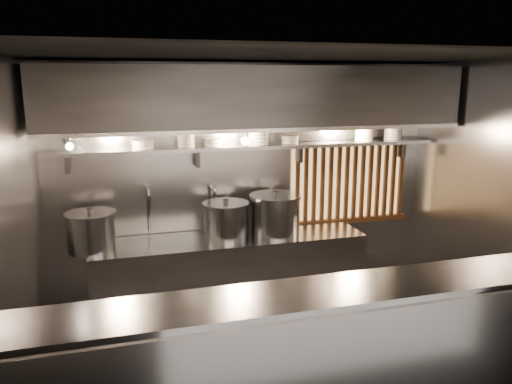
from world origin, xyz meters
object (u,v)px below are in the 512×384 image
stock_pot_right (275,214)px  stock_pot_mid (226,220)px  stock_pot_left (91,231)px  pendant_bulb (245,141)px  heat_lamp (66,140)px

stock_pot_right → stock_pot_mid: bearing=177.3°
stock_pot_left → stock_pot_mid: 1.41m
pendant_bulb → stock_pot_right: size_ratio=0.25×
stock_pot_mid → pendant_bulb: bearing=11.3°
stock_pot_left → stock_pot_mid: bearing=1.9°
heat_lamp → stock_pot_left: (0.15, 0.26, -0.96)m
heat_lamp → stock_pot_left: size_ratio=0.59×
stock_pot_left → stock_pot_mid: stock_pot_left is taller
stock_pot_left → heat_lamp: bearing=-120.1°
stock_pot_mid → stock_pot_right: 0.56m
stock_pot_left → stock_pot_mid: (1.41, 0.05, -0.00)m
pendant_bulb → stock_pot_right: pendant_bulb is taller
heat_lamp → stock_pot_right: bearing=7.4°
pendant_bulb → stock_pot_mid: bearing=-168.7°
stock_pot_left → stock_pot_right: bearing=0.6°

